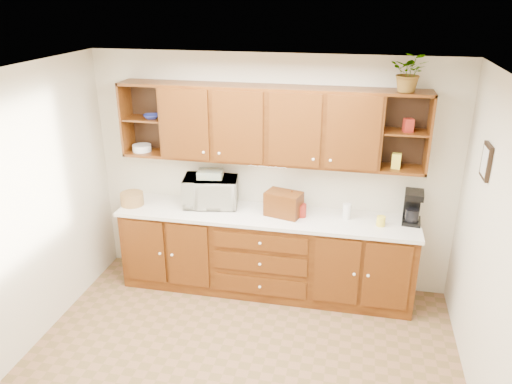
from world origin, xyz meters
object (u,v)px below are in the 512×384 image
at_px(coffee_maker, 413,207).
at_px(bread_box, 284,204).
at_px(microwave, 211,191).
at_px(potted_plant, 410,72).

bearing_deg(coffee_maker, bread_box, -170.29).
height_order(microwave, coffee_maker, coffee_maker).
distance_m(bread_box, coffee_maker, 1.33).
bearing_deg(bread_box, coffee_maker, 19.85).
relative_size(microwave, coffee_maker, 1.71).
bearing_deg(microwave, potted_plant, -10.51).
bearing_deg(potted_plant, microwave, 178.91).
xyz_separation_m(coffee_maker, potted_plant, (-0.18, -0.03, 1.37)).
distance_m(microwave, coffee_maker, 2.17).
height_order(bread_box, potted_plant, potted_plant).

